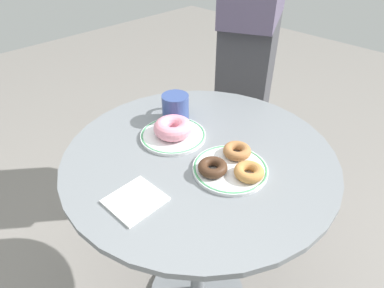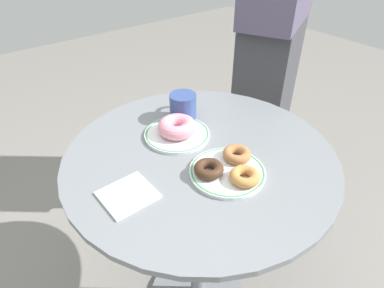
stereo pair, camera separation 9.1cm
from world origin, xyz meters
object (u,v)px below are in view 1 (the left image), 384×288
plate_right (231,168)px  donut_old_fashioned (249,172)px  donut_chocolate (213,167)px  coffee_mug (175,107)px  donut_pink_frosted (172,128)px  donut_cinnamon (237,151)px  plate_left (173,135)px  cafe_table (199,207)px  person_figure (250,42)px  paper_napkin (135,200)px

plate_right → donut_old_fashioned: 0.06m
donut_chocolate → coffee_mug: bearing=155.8°
donut_old_fashioned → coffee_mug: (-0.35, 0.07, 0.02)m
plate_right → donut_pink_frosted: bearing=-177.7°
donut_cinnamon → donut_chocolate: same height
donut_pink_frosted → donut_old_fashioned: (0.28, 0.01, -0.01)m
plate_left → donut_old_fashioned: (0.28, 0.01, 0.02)m
cafe_table → donut_pink_frosted: (-0.11, -0.00, 0.26)m
plate_right → donut_chocolate: size_ratio=2.58×
donut_chocolate → coffee_mug: (-0.27, 0.12, 0.02)m
donut_pink_frosted → person_figure: (-0.22, 0.69, 0.04)m
donut_old_fashioned → donut_cinnamon: 0.09m
person_figure → paper_napkin: bearing=-68.9°
plate_right → paper_napkin: bearing=-109.7°
plate_left → donut_old_fashioned: size_ratio=2.56×
cafe_table → paper_napkin: paper_napkin is taller
person_figure → cafe_table: bearing=-63.8°
plate_left → donut_old_fashioned: donut_old_fashioned is taller
donut_old_fashioned → cafe_table: bearing=-177.6°
cafe_table → person_figure: bearing=116.2°
coffee_mug → person_figure: person_figure is taller
donut_cinnamon → person_figure: 0.76m
donut_cinnamon → coffee_mug: bearing=175.5°
cafe_table → donut_chocolate: size_ratio=10.00×
cafe_table → paper_napkin: 0.34m
paper_napkin → donut_pink_frosted: bearing=118.8°
plate_left → donut_pink_frosted: 0.03m
plate_right → person_figure: (-0.45, 0.68, 0.07)m
cafe_table → donut_pink_frosted: donut_pink_frosted is taller
donut_chocolate → cafe_table: bearing=153.2°
donut_old_fashioned → donut_cinnamon: (-0.08, 0.05, 0.00)m
plate_right → donut_pink_frosted: 0.23m
donut_old_fashioned → plate_right: bearing=-177.7°
donut_pink_frosted → cafe_table: bearing=2.2°
donut_pink_frosted → coffee_mug: 0.11m
paper_napkin → person_figure: bearing=111.1°
cafe_table → coffee_mug: bearing=157.2°
donut_cinnamon → paper_napkin: bearing=-102.6°
person_figure → plate_left: bearing=-71.9°
donut_cinnamon → person_figure: (-0.43, 0.63, 0.05)m
paper_napkin → donut_old_fashioned: bearing=60.3°
plate_left → paper_napkin: plate_left is taller
donut_old_fashioned → donut_chocolate: size_ratio=1.00×
cafe_table → donut_old_fashioned: (0.17, 0.01, 0.25)m
coffee_mug → donut_pink_frosted: bearing=-48.8°
donut_chocolate → paper_napkin: bearing=-108.4°
donut_old_fashioned → paper_napkin: donut_old_fashioned is taller
donut_chocolate → plate_right: bearing=65.4°
donut_old_fashioned → donut_pink_frosted: bearing=-177.7°
plate_left → person_figure: person_figure is taller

